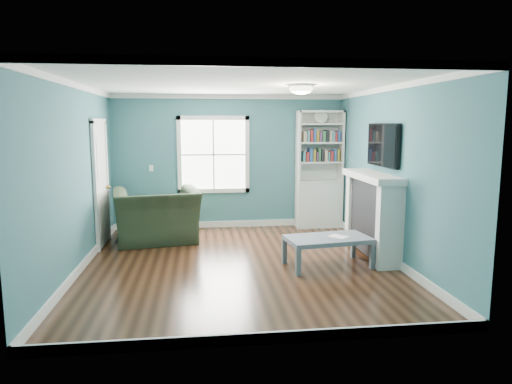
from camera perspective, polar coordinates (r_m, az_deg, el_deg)
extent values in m
plane|color=black|center=(6.79, -2.00, -9.01)|extent=(5.00, 5.00, 0.00)
plane|color=#357572|center=(9.00, -3.41, 3.75)|extent=(4.50, 0.00, 4.50)
plane|color=#357572|center=(4.06, 0.94, -2.00)|extent=(4.50, 0.00, 4.50)
plane|color=#357572|center=(6.71, -21.57, 1.57)|extent=(0.00, 5.00, 5.00)
plane|color=#357572|center=(7.07, 16.45, 2.13)|extent=(0.00, 5.00, 5.00)
plane|color=white|center=(6.50, -2.12, 13.43)|extent=(5.00, 5.00, 0.00)
cube|color=white|center=(9.17, -3.33, -4.00)|extent=(4.50, 0.03, 0.12)
cube|color=white|center=(4.46, 0.87, -17.82)|extent=(4.50, 0.03, 0.12)
cube|color=white|center=(6.95, -20.89, -8.62)|extent=(0.03, 5.00, 0.12)
cube|color=white|center=(7.30, 15.93, -7.59)|extent=(0.03, 5.00, 0.12)
cube|color=white|center=(8.96, -3.47, 11.80)|extent=(4.50, 0.04, 0.08)
cube|color=white|center=(4.04, 0.95, 15.90)|extent=(4.50, 0.04, 0.08)
cube|color=white|center=(6.69, -22.00, 12.35)|extent=(0.04, 5.00, 0.08)
cube|color=white|center=(7.04, 16.73, 12.38)|extent=(0.04, 5.00, 0.08)
cube|color=white|center=(8.97, -5.33, 4.68)|extent=(1.24, 0.01, 1.34)
cube|color=white|center=(8.96, -9.57, 4.59)|extent=(0.08, 0.06, 1.50)
cube|color=white|center=(9.00, -1.11, 4.72)|extent=(0.08, 0.06, 1.50)
cube|color=white|center=(9.03, -5.27, 0.17)|extent=(1.40, 0.06, 0.08)
cube|color=white|center=(8.93, -5.39, 9.22)|extent=(1.40, 0.06, 0.08)
cube|color=white|center=(8.95, -5.33, 4.67)|extent=(1.24, 0.03, 0.03)
cube|color=white|center=(8.95, -5.33, 4.67)|extent=(0.03, 0.03, 1.34)
cube|color=silver|center=(9.18, 7.81, -1.56)|extent=(0.90, 0.35, 0.90)
cube|color=silver|center=(8.96, 5.29, 5.63)|extent=(0.04, 0.35, 1.40)
cube|color=silver|center=(9.18, 10.57, 5.59)|extent=(0.04, 0.35, 1.40)
cube|color=silver|center=(9.22, 7.70, 5.67)|extent=(0.90, 0.02, 1.40)
cube|color=silver|center=(9.05, 8.05, 9.92)|extent=(0.90, 0.35, 0.04)
cube|color=silver|center=(9.12, 7.87, 1.35)|extent=(0.84, 0.33, 0.03)
cube|color=silver|center=(9.08, 7.92, 3.73)|extent=(0.84, 0.33, 0.03)
cube|color=silver|center=(9.05, 7.97, 6.13)|extent=(0.84, 0.33, 0.03)
cube|color=silver|center=(9.05, 8.02, 8.40)|extent=(0.84, 0.33, 0.03)
cube|color=teal|center=(9.05, 7.97, 4.51)|extent=(0.70, 0.25, 0.22)
cube|color=maroon|center=(9.03, 8.02, 6.91)|extent=(0.70, 0.25, 0.22)
cylinder|color=beige|center=(9.00, 8.12, 9.32)|extent=(0.26, 0.06, 0.26)
cube|color=black|center=(7.30, 14.45, -3.16)|extent=(0.30, 1.20, 1.10)
cube|color=black|center=(7.33, 14.24, -4.70)|extent=(0.22, 0.65, 0.70)
cube|color=silver|center=(6.68, 16.37, -4.30)|extent=(0.36, 0.16, 1.20)
cube|color=silver|center=(7.91, 12.55, -2.21)|extent=(0.36, 0.16, 1.20)
cube|color=silver|center=(7.18, 14.34, 1.91)|extent=(0.44, 1.58, 0.10)
cube|color=black|center=(7.20, 15.60, 5.67)|extent=(0.06, 1.10, 0.65)
cube|color=silver|center=(8.09, -18.82, 0.83)|extent=(0.04, 0.80, 2.05)
cube|color=white|center=(7.65, -19.43, 0.38)|extent=(0.05, 0.08, 2.13)
cube|color=white|center=(8.53, -18.14, 1.23)|extent=(0.05, 0.08, 2.13)
cube|color=white|center=(8.03, -19.12, 8.38)|extent=(0.05, 0.98, 0.08)
sphere|color=#BF8C3F|center=(8.38, -17.98, 0.60)|extent=(0.07, 0.07, 0.07)
ellipsoid|color=white|center=(6.73, 5.67, 12.71)|extent=(0.34, 0.34, 0.15)
cylinder|color=white|center=(6.73, 5.67, 13.10)|extent=(0.38, 0.38, 0.03)
cube|color=white|center=(9.03, -12.96, 2.93)|extent=(0.08, 0.01, 0.12)
imported|color=black|center=(8.12, -12.32, -1.79)|extent=(1.55, 1.15, 1.24)
cube|color=#525C63|center=(6.27, 5.30, -8.77)|extent=(0.07, 0.07, 0.37)
cube|color=#525C63|center=(6.73, 14.34, -7.79)|extent=(0.07, 0.07, 0.37)
cube|color=#525C63|center=(6.79, 3.56, -7.39)|extent=(0.07, 0.07, 0.37)
cube|color=#525C63|center=(7.22, 12.06, -6.60)|extent=(0.07, 0.07, 0.37)
cube|color=slate|center=(6.68, 8.97, -5.85)|extent=(1.27, 0.81, 0.06)
cube|color=white|center=(6.72, 10.25, -5.49)|extent=(0.32, 0.33, 0.00)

